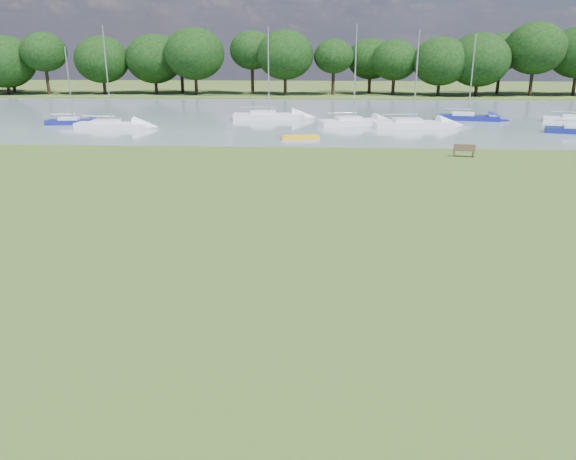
# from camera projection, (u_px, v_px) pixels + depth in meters

# --- Properties ---
(ground) EXTENTS (220.00, 220.00, 0.00)m
(ground) POSITION_uv_depth(u_px,v_px,m) (260.00, 244.00, 21.48)
(ground) COLOR brown
(river) EXTENTS (220.00, 40.00, 0.10)m
(river) POSITION_uv_depth(u_px,v_px,m) (299.00, 116.00, 61.35)
(river) COLOR slate
(river) RESTS_ON ground
(far_bank) EXTENTS (220.00, 20.00, 0.40)m
(far_bank) POSITION_uv_depth(u_px,v_px,m) (306.00, 94.00, 89.82)
(far_bank) COLOR #4C6626
(far_bank) RESTS_ON ground
(riverbank_bench) EXTENTS (1.50, 0.63, 0.90)m
(riverbank_bench) POSITION_uv_depth(u_px,v_px,m) (464.00, 150.00, 38.44)
(riverbank_bench) COLOR brown
(riverbank_bench) RESTS_ON ground
(kayak) EXTENTS (3.14, 1.33, 0.31)m
(kayak) POSITION_uv_depth(u_px,v_px,m) (300.00, 137.00, 45.78)
(kayak) COLOR yellow
(kayak) RESTS_ON river
(tree_line) EXTENTS (158.44, 8.28, 10.03)m
(tree_line) POSITION_uv_depth(u_px,v_px,m) (362.00, 56.00, 83.73)
(tree_line) COLOR black
(tree_line) RESTS_ON far_bank
(sailboat_0) EXTENTS (7.41, 2.89, 8.64)m
(sailboat_0) POSITION_uv_depth(u_px,v_px,m) (412.00, 122.00, 52.09)
(sailboat_0) COLOR silver
(sailboat_0) RESTS_ON river
(sailboat_1) EXTENTS (6.36, 2.93, 8.37)m
(sailboat_1) POSITION_uv_depth(u_px,v_px,m) (467.00, 116.00, 57.44)
(sailboat_1) COLOR navy
(sailboat_1) RESTS_ON river
(sailboat_2) EXTENTS (7.48, 2.56, 9.04)m
(sailboat_2) POSITION_uv_depth(u_px,v_px,m) (268.00, 114.00, 58.24)
(sailboat_2) COLOR silver
(sailboat_2) RESTS_ON river
(sailboat_6) EXTENTS (5.28, 2.17, 7.18)m
(sailboat_6) POSITION_uv_depth(u_px,v_px,m) (73.00, 120.00, 54.29)
(sailboat_6) COLOR navy
(sailboat_6) RESTS_ON river
(sailboat_7) EXTENTS (6.69, 2.11, 9.01)m
(sailboat_7) POSITION_uv_depth(u_px,v_px,m) (111.00, 123.00, 52.05)
(sailboat_7) COLOR silver
(sailboat_7) RESTS_ON river
(sailboat_9) EXTENTS (6.92, 3.90, 9.22)m
(sailboat_9) POSITION_uv_depth(u_px,v_px,m) (353.00, 120.00, 53.80)
(sailboat_9) COLOR silver
(sailboat_9) RESTS_ON river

